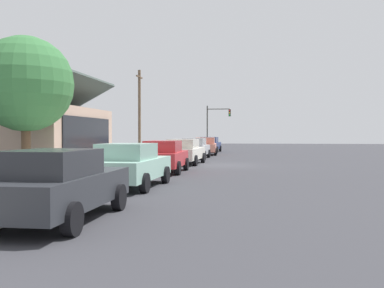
{
  "coord_description": "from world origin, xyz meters",
  "views": [
    {
      "loc": [
        -26.9,
        -1.57,
        1.93
      ],
      "look_at": [
        1.0,
        2.26,
        1.27
      ],
      "focal_mm": 40.99,
      "sensor_mm": 36.0,
      "label": 1
    }
  ],
  "objects_px": {
    "car_charcoal": "(58,184)",
    "shade_tree": "(25,84)",
    "car_seafoam": "(131,165)",
    "car_navy": "(210,144)",
    "car_silver": "(195,148)",
    "fire_hydrant_red": "(76,177)",
    "car_ivory": "(185,151)",
    "car_cherry": "(164,156)",
    "utility_pole_wooden": "(139,111)",
    "car_coral": "(206,146)",
    "traffic_light_main": "(216,120)"
  },
  "relations": [
    {
      "from": "car_charcoal",
      "to": "shade_tree",
      "type": "distance_m",
      "value": 12.9
    },
    {
      "from": "car_charcoal",
      "to": "traffic_light_main",
      "type": "bearing_deg",
      "value": 0.21
    },
    {
      "from": "car_charcoal",
      "to": "car_ivory",
      "type": "distance_m",
      "value": 18.25
    },
    {
      "from": "car_ivory",
      "to": "car_navy",
      "type": "height_order",
      "value": "same"
    },
    {
      "from": "car_seafoam",
      "to": "utility_pole_wooden",
      "type": "bearing_deg",
      "value": 16.22
    },
    {
      "from": "car_coral",
      "to": "traffic_light_main",
      "type": "relative_size",
      "value": 0.93
    },
    {
      "from": "car_coral",
      "to": "shade_tree",
      "type": "relative_size",
      "value": 0.73
    },
    {
      "from": "car_charcoal",
      "to": "car_coral",
      "type": "distance_m",
      "value": 30.62
    },
    {
      "from": "car_ivory",
      "to": "fire_hydrant_red",
      "type": "xyz_separation_m",
      "value": [
        -13.58,
        1.54,
        -0.32
      ]
    },
    {
      "from": "car_silver",
      "to": "utility_pole_wooden",
      "type": "height_order",
      "value": "utility_pole_wooden"
    },
    {
      "from": "car_seafoam",
      "to": "car_cherry",
      "type": "bearing_deg",
      "value": 2.42
    },
    {
      "from": "car_ivory",
      "to": "car_charcoal",
      "type": "bearing_deg",
      "value": -177.27
    },
    {
      "from": "car_charcoal",
      "to": "car_seafoam",
      "type": "relative_size",
      "value": 0.98
    },
    {
      "from": "car_coral",
      "to": "car_charcoal",
      "type": "bearing_deg",
      "value": 176.58
    },
    {
      "from": "car_cherry",
      "to": "utility_pole_wooden",
      "type": "distance_m",
      "value": 17.21
    },
    {
      "from": "car_seafoam",
      "to": "car_ivory",
      "type": "relative_size",
      "value": 0.97
    },
    {
      "from": "car_navy",
      "to": "utility_pole_wooden",
      "type": "relative_size",
      "value": 0.63
    },
    {
      "from": "car_ivory",
      "to": "car_coral",
      "type": "relative_size",
      "value": 1.01
    },
    {
      "from": "car_seafoam",
      "to": "car_coral",
      "type": "height_order",
      "value": "same"
    },
    {
      "from": "car_charcoal",
      "to": "car_coral",
      "type": "relative_size",
      "value": 0.96
    },
    {
      "from": "car_charcoal",
      "to": "car_silver",
      "type": "bearing_deg",
      "value": 0.76
    },
    {
      "from": "car_charcoal",
      "to": "shade_tree",
      "type": "relative_size",
      "value": 0.7
    },
    {
      "from": "traffic_light_main",
      "to": "car_silver",
      "type": "bearing_deg",
      "value": 179.03
    },
    {
      "from": "car_silver",
      "to": "utility_pole_wooden",
      "type": "relative_size",
      "value": 0.6
    },
    {
      "from": "car_ivory",
      "to": "fire_hydrant_red",
      "type": "distance_m",
      "value": 13.67
    },
    {
      "from": "traffic_light_main",
      "to": "car_cherry",
      "type": "bearing_deg",
      "value": 179.59
    },
    {
      "from": "car_ivory",
      "to": "car_navy",
      "type": "relative_size",
      "value": 1.04
    },
    {
      "from": "car_navy",
      "to": "fire_hydrant_red",
      "type": "xyz_separation_m",
      "value": [
        -32.15,
        1.36,
        -0.32
      ]
    },
    {
      "from": "car_seafoam",
      "to": "car_silver",
      "type": "distance_m",
      "value": 18.56
    },
    {
      "from": "car_ivory",
      "to": "car_silver",
      "type": "xyz_separation_m",
      "value": [
        6.42,
        0.16,
        -0.0
      ]
    },
    {
      "from": "car_charcoal",
      "to": "fire_hydrant_red",
      "type": "xyz_separation_m",
      "value": [
        4.67,
        1.54,
        -0.32
      ]
    },
    {
      "from": "car_cherry",
      "to": "shade_tree",
      "type": "bearing_deg",
      "value": 103.65
    },
    {
      "from": "car_seafoam",
      "to": "car_navy",
      "type": "bearing_deg",
      "value": 2.55
    },
    {
      "from": "car_coral",
      "to": "fire_hydrant_red",
      "type": "bearing_deg",
      "value": 173.19
    },
    {
      "from": "car_navy",
      "to": "shade_tree",
      "type": "xyz_separation_m",
      "value": [
        -26.24,
        6.33,
        3.48
      ]
    },
    {
      "from": "fire_hydrant_red",
      "to": "car_coral",
      "type": "bearing_deg",
      "value": -3.44
    },
    {
      "from": "car_cherry",
      "to": "fire_hydrant_red",
      "type": "height_order",
      "value": "car_cherry"
    },
    {
      "from": "car_silver",
      "to": "car_coral",
      "type": "distance_m",
      "value": 5.96
    },
    {
      "from": "car_ivory",
      "to": "car_navy",
      "type": "bearing_deg",
      "value": 3.28
    },
    {
      "from": "car_charcoal",
      "to": "car_silver",
      "type": "height_order",
      "value": "same"
    },
    {
      "from": "car_cherry",
      "to": "car_silver",
      "type": "xyz_separation_m",
      "value": [
        12.46,
        0.08,
        0.0
      ]
    },
    {
      "from": "traffic_light_main",
      "to": "fire_hydrant_red",
      "type": "relative_size",
      "value": 7.32
    },
    {
      "from": "car_ivory",
      "to": "car_navy",
      "type": "distance_m",
      "value": 18.57
    },
    {
      "from": "traffic_light_main",
      "to": "car_coral",
      "type": "bearing_deg",
      "value": 179.49
    },
    {
      "from": "car_coral",
      "to": "car_navy",
      "type": "height_order",
      "value": "same"
    },
    {
      "from": "shade_tree",
      "to": "utility_pole_wooden",
      "type": "height_order",
      "value": "utility_pole_wooden"
    },
    {
      "from": "utility_pole_wooden",
      "to": "fire_hydrant_red",
      "type": "bearing_deg",
      "value": -170.37
    },
    {
      "from": "shade_tree",
      "to": "fire_hydrant_red",
      "type": "relative_size",
      "value": 9.29
    },
    {
      "from": "car_silver",
      "to": "traffic_light_main",
      "type": "height_order",
      "value": "traffic_light_main"
    },
    {
      "from": "car_seafoam",
      "to": "fire_hydrant_red",
      "type": "bearing_deg",
      "value": 136.98
    }
  ]
}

